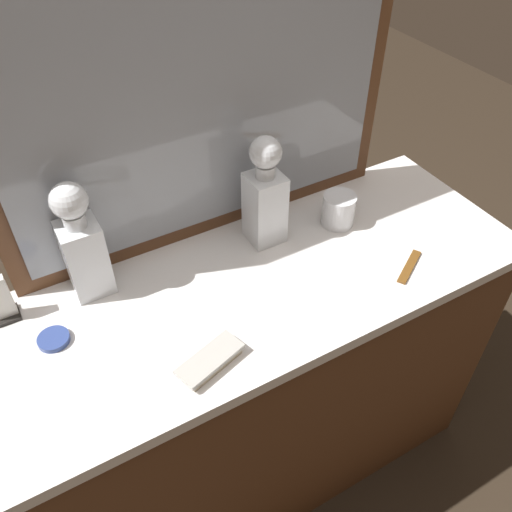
% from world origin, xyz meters
% --- Properties ---
extents(ground_plane, '(6.00, 6.00, 0.00)m').
position_xyz_m(ground_plane, '(0.00, 0.00, 0.00)').
color(ground_plane, '#2D2319').
extents(dresser, '(1.31, 0.49, 0.83)m').
position_xyz_m(dresser, '(0.00, 0.00, 0.42)').
color(dresser, brown).
rests_on(dresser, ground_plane).
extents(dresser_mirror, '(0.97, 0.03, 0.75)m').
position_xyz_m(dresser_mirror, '(0.00, 0.23, 1.21)').
color(dresser_mirror, brown).
rests_on(dresser_mirror, dresser).
extents(crystal_decanter_far_left, '(0.08, 0.08, 0.28)m').
position_xyz_m(crystal_decanter_far_left, '(-0.33, 0.17, 0.95)').
color(crystal_decanter_far_left, white).
rests_on(crystal_decanter_far_left, dresser).
extents(crystal_decanter_far_right, '(0.08, 0.08, 0.28)m').
position_xyz_m(crystal_decanter_far_right, '(0.10, 0.13, 0.95)').
color(crystal_decanter_far_right, white).
rests_on(crystal_decanter_far_right, dresser).
extents(crystal_tumbler_far_left, '(0.08, 0.08, 0.08)m').
position_xyz_m(crystal_tumbler_far_left, '(0.29, 0.08, 0.87)').
color(crystal_tumbler_far_left, white).
rests_on(crystal_tumbler_far_left, dresser).
extents(silver_brush_far_left, '(0.15, 0.09, 0.02)m').
position_xyz_m(silver_brush_far_left, '(-0.19, -0.15, 0.85)').
color(silver_brush_far_left, '#B7A88C').
rests_on(silver_brush_far_left, dresser).
extents(porcelain_dish, '(0.06, 0.06, 0.01)m').
position_xyz_m(porcelain_dish, '(-0.44, 0.06, 0.84)').
color(porcelain_dish, '#33478C').
rests_on(porcelain_dish, dresser).
extents(tortoiseshell_comb, '(0.11, 0.08, 0.01)m').
position_xyz_m(tortoiseshell_comb, '(0.34, -0.14, 0.84)').
color(tortoiseshell_comb, brown).
rests_on(tortoiseshell_comb, dresser).
extents(napkin_holder, '(0.05, 0.05, 0.11)m').
position_xyz_m(napkin_holder, '(-0.51, 0.17, 0.88)').
color(napkin_holder, black).
rests_on(napkin_holder, dresser).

